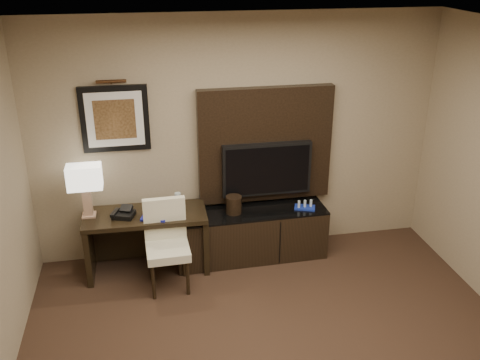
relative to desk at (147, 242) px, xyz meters
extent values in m
cube|color=silver|center=(1.07, -2.15, 2.35)|extent=(4.50, 5.00, 0.01)
cube|color=gray|center=(1.07, 0.35, 1.00)|extent=(4.50, 0.01, 2.70)
cube|color=black|center=(0.00, 0.00, 0.00)|extent=(1.30, 0.58, 0.69)
cube|color=black|center=(1.16, 0.05, -0.05)|extent=(1.71, 0.51, 0.58)
cube|color=black|center=(1.37, 0.29, 0.92)|extent=(1.50, 0.12, 1.30)
cube|color=black|center=(1.37, 0.19, 0.67)|extent=(1.00, 0.08, 0.60)
cube|color=black|center=(-0.23, 0.33, 1.30)|extent=(0.70, 0.04, 0.70)
cylinder|color=#432815|center=(-0.23, 0.29, 1.70)|extent=(0.04, 0.04, 0.30)
cube|color=#1B23B2|center=(0.12, -0.04, 0.36)|extent=(0.36, 0.41, 0.02)
imported|color=tan|center=(0.13, -0.05, 0.45)|extent=(0.15, 0.09, 0.21)
cylinder|color=#A8BDBF|center=(0.36, 0.03, 0.44)|extent=(0.07, 0.07, 0.20)
cylinder|color=black|center=(0.97, 0.05, 0.34)|extent=(0.21, 0.21, 0.20)
camera|label=1|loc=(0.05, -5.16, 2.93)|focal=40.00mm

